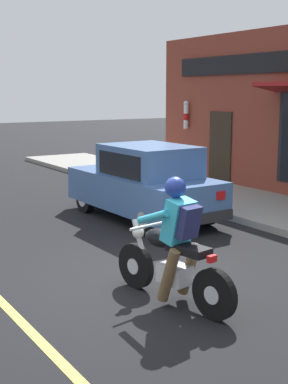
{
  "coord_description": "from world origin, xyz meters",
  "views": [
    {
      "loc": [
        -3.75,
        -6.0,
        2.63
      ],
      "look_at": [
        1.1,
        1.54,
        0.95
      ],
      "focal_mm": 50.0,
      "sensor_mm": 36.0,
      "label": 1
    }
  ],
  "objects": [
    {
      "name": "ground_plane",
      "position": [
        0.0,
        0.0,
        0.0
      ],
      "size": [
        80.0,
        80.0,
        0.0
      ],
      "primitive_type": "plane",
      "color": "black"
    },
    {
      "name": "sidewalk_curb",
      "position": [
        4.88,
        3.0,
        0.07
      ],
      "size": [
        2.6,
        22.0,
        0.14
      ],
      "primitive_type": "cube",
      "color": "gray",
      "rests_on": "ground"
    },
    {
      "name": "motorcycle_with_rider",
      "position": [
        0.03,
        -0.81,
        0.68
      ],
      "size": [
        0.66,
        2.01,
        1.62
      ],
      "color": "black",
      "rests_on": "ground"
    },
    {
      "name": "car_hatchback",
      "position": [
        2.19,
        3.21,
        0.77
      ],
      "size": [
        1.72,
        3.81,
        1.57
      ],
      "color": "black",
      "rests_on": "ground"
    }
  ]
}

